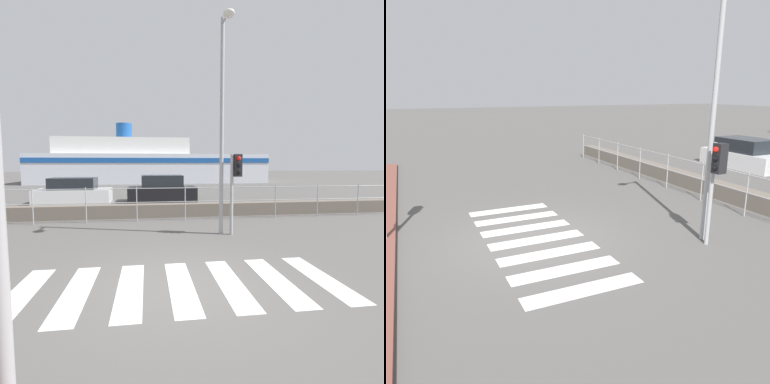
# 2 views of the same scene
# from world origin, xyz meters

# --- Properties ---
(ground_plane) EXTENTS (160.00, 160.00, 0.00)m
(ground_plane) POSITION_xyz_m (0.00, 0.00, 0.00)
(ground_plane) COLOR #565451
(crosswalk) EXTENTS (5.85, 2.40, 0.01)m
(crosswalk) POSITION_xyz_m (0.06, 0.00, 0.00)
(crosswalk) COLOR silver
(crosswalk) RESTS_ON ground_plane
(seawall) EXTENTS (22.46, 0.55, 0.54)m
(seawall) POSITION_xyz_m (0.00, 7.06, 0.27)
(seawall) COLOR #6B6056
(seawall) RESTS_ON ground_plane
(harbor_fence) EXTENTS (20.26, 0.04, 1.32)m
(harbor_fence) POSITION_xyz_m (-0.00, 6.18, 0.86)
(harbor_fence) COLOR #9EA0A3
(harbor_fence) RESTS_ON ground_plane
(traffic_light_far) EXTENTS (0.34, 0.32, 2.47)m
(traffic_light_far) POSITION_xyz_m (2.15, 3.64, 1.82)
(traffic_light_far) COLOR #9EA0A3
(traffic_light_far) RESTS_ON ground_plane
(streetlamp) EXTENTS (0.32, 0.92, 6.45)m
(streetlamp) POSITION_xyz_m (1.74, 3.65, 3.95)
(streetlamp) COLOR #9EA0A3
(streetlamp) RESTS_ON ground_plane
(ferry_boat) EXTENTS (25.85, 8.38, 6.80)m
(ferry_boat) POSITION_xyz_m (-0.63, 30.88, 2.13)
(ferry_boat) COLOR silver
(ferry_boat) RESTS_ON ground_plane
(parked_car_white) EXTENTS (4.00, 1.82, 1.41)m
(parked_car_white) POSITION_xyz_m (-4.57, 12.19, 0.60)
(parked_car_white) COLOR silver
(parked_car_white) RESTS_ON ground_plane
(parked_car_black) EXTENTS (3.87, 1.89, 1.52)m
(parked_car_black) POSITION_xyz_m (0.34, 12.19, 0.65)
(parked_car_black) COLOR black
(parked_car_black) RESTS_ON ground_plane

